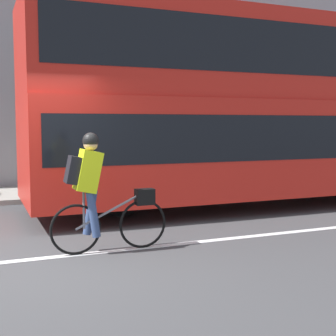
# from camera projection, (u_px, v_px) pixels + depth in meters

# --- Properties ---
(ground_plane) EXTENTS (80.00, 80.00, 0.00)m
(ground_plane) POSITION_uv_depth(u_px,v_px,m) (30.00, 263.00, 5.81)
(ground_plane) COLOR #424244
(road_center_line) EXTENTS (50.00, 0.14, 0.01)m
(road_center_line) POSITION_uv_depth(u_px,v_px,m) (29.00, 260.00, 5.95)
(road_center_line) COLOR silver
(road_center_line) RESTS_ON ground_plane
(sidewalk_curb) EXTENTS (60.00, 2.34, 0.11)m
(sidewalk_curb) POSITION_uv_depth(u_px,v_px,m) (5.00, 195.00, 11.04)
(sidewalk_curb) COLOR #A8A399
(sidewalk_curb) RESTS_ON ground_plane
(bus) EXTENTS (9.18, 2.45, 3.88)m
(bus) POSITION_uv_depth(u_px,v_px,m) (250.00, 104.00, 9.75)
(bus) COLOR black
(bus) RESTS_ON ground_plane
(cyclist_on_bike) EXTENTS (1.62, 0.32, 1.61)m
(cyclist_on_bike) POSITION_uv_depth(u_px,v_px,m) (97.00, 189.00, 6.21)
(cyclist_on_bike) COLOR black
(cyclist_on_bike) RESTS_ON ground_plane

